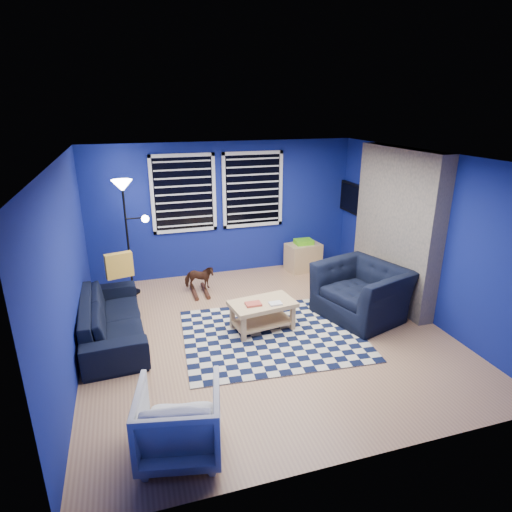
{
  "coord_description": "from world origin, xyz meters",
  "views": [
    {
      "loc": [
        -1.73,
        -5.2,
        3.12
      ],
      "look_at": [
        -0.05,
        0.3,
        1.07
      ],
      "focal_mm": 30.0,
      "sensor_mm": 36.0,
      "label": 1
    }
  ],
  "objects": [
    {
      "name": "floor",
      "position": [
        0.0,
        0.0,
        0.0
      ],
      "size": [
        5.0,
        5.0,
        0.0
      ],
      "primitive_type": "plane",
      "color": "tan",
      "rests_on": "ground"
    },
    {
      "name": "ceiling",
      "position": [
        0.0,
        0.0,
        2.5
      ],
      "size": [
        5.0,
        5.0,
        0.0
      ],
      "primitive_type": "plane",
      "rotation": [
        3.14,
        0.0,
        0.0
      ],
      "color": "white",
      "rests_on": "wall_back"
    },
    {
      "name": "wall_back",
      "position": [
        0.0,
        2.5,
        1.25
      ],
      "size": [
        5.0,
        0.0,
        5.0
      ],
      "primitive_type": "plane",
      "rotation": [
        1.57,
        0.0,
        0.0
      ],
      "color": "navy",
      "rests_on": "floor"
    },
    {
      "name": "wall_left",
      "position": [
        -2.5,
        0.0,
        1.25
      ],
      "size": [
        0.0,
        5.0,
        5.0
      ],
      "primitive_type": "plane",
      "rotation": [
        1.57,
        0.0,
        1.57
      ],
      "color": "navy",
      "rests_on": "floor"
    },
    {
      "name": "wall_right",
      "position": [
        2.5,
        0.0,
        1.25
      ],
      "size": [
        0.0,
        5.0,
        5.0
      ],
      "primitive_type": "plane",
      "rotation": [
        1.57,
        0.0,
        -1.57
      ],
      "color": "navy",
      "rests_on": "floor"
    },
    {
      "name": "fireplace",
      "position": [
        2.36,
        0.5,
        1.2
      ],
      "size": [
        0.65,
        2.0,
        2.5
      ],
      "color": "gray",
      "rests_on": "floor"
    },
    {
      "name": "window_left",
      "position": [
        -0.75,
        2.46,
        1.6
      ],
      "size": [
        1.17,
        0.06,
        1.42
      ],
      "color": "black",
      "rests_on": "wall_back"
    },
    {
      "name": "window_right",
      "position": [
        0.55,
        2.46,
        1.6
      ],
      "size": [
        1.17,
        0.06,
        1.42
      ],
      "color": "black",
      "rests_on": "wall_back"
    },
    {
      "name": "tv",
      "position": [
        2.45,
        2.0,
        1.4
      ],
      "size": [
        0.07,
        1.0,
        0.58
      ],
      "color": "black",
      "rests_on": "wall_right"
    },
    {
      "name": "rug",
      "position": [
        0.07,
        -0.11,
        0.01
      ],
      "size": [
        2.64,
        2.18,
        0.02
      ],
      "primitive_type": "cube",
      "rotation": [
        0.0,
        0.0,
        -0.08
      ],
      "color": "black",
      "rests_on": "floor"
    },
    {
      "name": "sofa",
      "position": [
        -2.1,
        0.49,
        0.3
      ],
      "size": [
        2.09,
        0.9,
        0.6
      ],
      "primitive_type": "imported",
      "rotation": [
        0.0,
        0.0,
        1.62
      ],
      "color": "black",
      "rests_on": "floor"
    },
    {
      "name": "armchair_big",
      "position": [
        1.58,
        0.06,
        0.4
      ],
      "size": [
        1.52,
        1.42,
        0.81
      ],
      "primitive_type": "imported",
      "rotation": [
        0.0,
        0.0,
        -1.26
      ],
      "color": "black",
      "rests_on": "floor"
    },
    {
      "name": "armchair_bent",
      "position": [
        -1.47,
        -1.91,
        0.35
      ],
      "size": [
        0.9,
        0.92,
        0.71
      ],
      "primitive_type": "imported",
      "rotation": [
        0.0,
        0.0,
        2.94
      ],
      "color": "gray",
      "rests_on": "floor"
    },
    {
      "name": "rocking_horse",
      "position": [
        -0.67,
        1.62,
        0.29
      ],
      "size": [
        0.36,
        0.56,
        0.43
      ],
      "primitive_type": "imported",
      "rotation": [
        0.0,
        0.0,
        1.31
      ],
      "color": "#442915",
      "rests_on": "floor"
    },
    {
      "name": "coffee_table",
      "position": [
        -0.02,
        0.09,
        0.32
      ],
      "size": [
        0.98,
        0.65,
        0.46
      ],
      "rotation": [
        0.0,
        0.0,
        0.14
      ],
      "color": "tan",
      "rests_on": "rug"
    },
    {
      "name": "cabinet",
      "position": [
        1.49,
        2.14,
        0.28
      ],
      "size": [
        0.7,
        0.52,
        0.63
      ],
      "rotation": [
        0.0,
        0.0,
        0.14
      ],
      "color": "tan",
      "rests_on": "floor"
    },
    {
      "name": "floor_lamp",
      "position": [
        -1.77,
        1.98,
        1.62
      ],
      "size": [
        0.54,
        0.33,
        1.98
      ],
      "color": "black",
      "rests_on": "floor"
    },
    {
      "name": "throw_pillow",
      "position": [
        -1.95,
        1.26,
        0.79
      ],
      "size": [
        0.42,
        0.22,
        0.39
      ],
      "primitive_type": "cube",
      "rotation": [
        0.0,
        0.0,
        0.25
      ],
      "color": "yellow",
      "rests_on": "sofa"
    }
  ]
}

